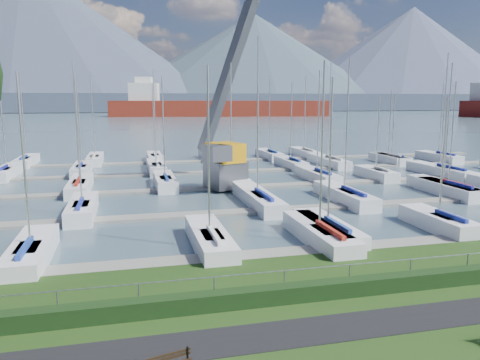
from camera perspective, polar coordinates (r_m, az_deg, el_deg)
name	(u,v)px	position (r m, az deg, el deg)	size (l,w,h in m)	color
path	(336,328)	(18.36, 11.67, -17.23)	(160.00, 2.00, 0.04)	black
water	(138,114)	(277.93, -12.30, 7.83)	(800.00, 540.00, 0.20)	#495F6B
hedge	(310,291)	(20.37, 8.51, -13.26)	(80.00, 0.70, 0.70)	black
fence	(307,269)	(20.40, 8.14, -10.65)	(0.04, 0.04, 80.00)	gray
foothill	(135,102)	(347.78, -12.66, 9.23)	(900.00, 80.00, 12.00)	#3E475A
mountains	(140,54)	(424.31, -12.06, 14.83)	(1190.00, 360.00, 115.00)	#48586A
docks	(206,189)	(45.10, -4.21, -1.07)	(90.00, 41.60, 0.25)	gray
crane	(227,130)	(45.57, -1.58, 6.10)	(7.46, 13.01, 22.35)	#57585F
cargo_ship_mid	(213,109)	(239.47, -3.32, 8.67)	(111.37, 32.85, 21.50)	maroon
sailboat_fleet	(190,129)	(46.47, -6.16, 6.25)	(75.54, 50.05, 13.84)	maroon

